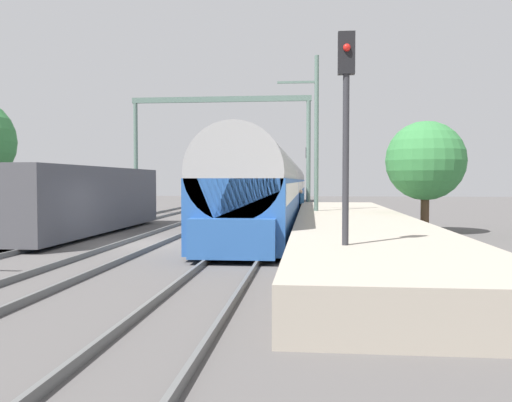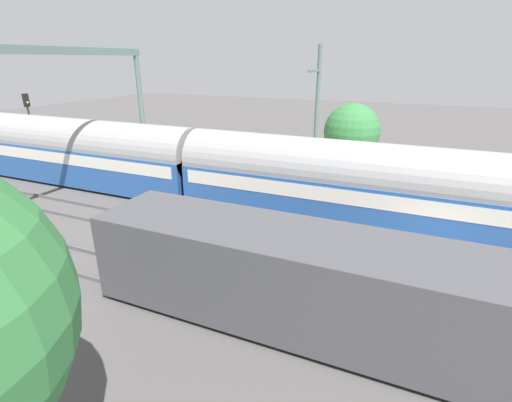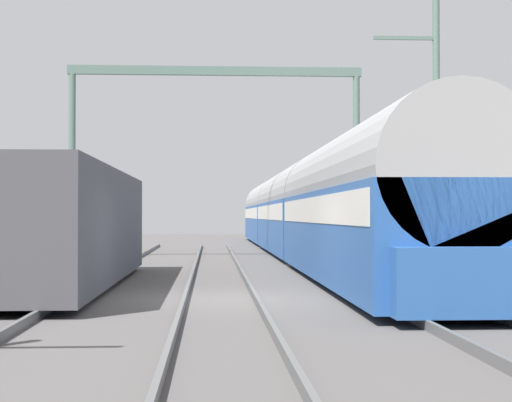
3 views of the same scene
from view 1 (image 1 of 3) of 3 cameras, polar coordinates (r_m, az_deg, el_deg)
The scene contains 13 objects.
ground at distance 20.25m, azimuth -11.44°, elevation -4.40°, with size 120.00×120.00×0.00m, color #524F4E.
track_far_west at distance 21.67m, azimuth -21.16°, elevation -3.86°, with size 1.51×60.00×0.16m.
track_west at distance 20.24m, azimuth -11.44°, elevation -4.17°, with size 1.52×60.00×0.16m.
track_east at distance 19.47m, azimuth -0.61°, elevation -4.38°, with size 1.51×60.00×0.16m.
platform at distance 21.37m, azimuth 10.23°, elevation -2.83°, with size 4.40×28.00×0.90m.
passenger_train at distance 39.21m, azimuth 2.59°, elevation 1.69°, with size 2.93×49.20×3.82m.
freight_car at distance 24.50m, azimuth -17.79°, elevation 0.13°, with size 2.80×13.00×2.70m.
person_crossing at distance 33.80m, azimuth 4.71°, elevation 0.01°, with size 0.38×0.46×1.73m.
railway_signal_near at distance 11.95m, azimuth 9.40°, elevation 7.78°, with size 0.36×0.30×5.47m.
railway_signal_far at distance 45.90m, azimuth 5.44°, elevation 3.33°, with size 0.36×0.30×5.07m.
catenary_gantry at distance 36.54m, azimuth -3.72°, elevation 7.34°, with size 12.04×0.28×7.86m.
catenary_pole_east_mid at distance 25.24m, azimuth 6.23°, elevation 6.36°, with size 1.90×0.20×8.00m.
tree_east_background at distance 24.64m, azimuth 17.31°, elevation 4.02°, with size 3.42×3.42×4.86m.
Camera 1 is at (5.94, -19.22, 2.30)m, focal length 38.22 mm.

